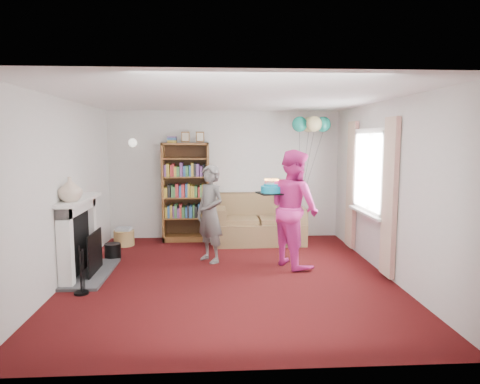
{
  "coord_description": "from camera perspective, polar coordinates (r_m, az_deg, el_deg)",
  "views": [
    {
      "loc": [
        -0.21,
        -5.9,
        1.95
      ],
      "look_at": [
        0.19,
        0.6,
        1.14
      ],
      "focal_mm": 32.0,
      "sensor_mm": 36.0,
      "label": 1
    }
  ],
  "objects": [
    {
      "name": "wall_right",
      "position": [
        6.44,
        19.1,
        0.44
      ],
      "size": [
        0.02,
        5.0,
        2.5
      ],
      "primitive_type": "cube",
      "color": "silver",
      "rests_on": "ground"
    },
    {
      "name": "wall_sconce",
      "position": [
        8.41,
        -14.12,
        6.4
      ],
      "size": [
        0.16,
        0.23,
        0.16
      ],
      "color": "gold",
      "rests_on": "ground"
    },
    {
      "name": "window_bay",
      "position": [
        6.98,
        16.79,
        0.63
      ],
      "size": [
        0.14,
        2.02,
        2.2
      ],
      "color": "white",
      "rests_on": "ground"
    },
    {
      "name": "wall_back",
      "position": [
        8.44,
        -2.05,
        2.32
      ],
      "size": [
        4.5,
        0.02,
        2.5
      ],
      "primitive_type": "cube",
      "color": "silver",
      "rests_on": "ground"
    },
    {
      "name": "wicker_basket",
      "position": [
        8.19,
        -15.2,
        -5.84
      ],
      "size": [
        0.37,
        0.37,
        0.34
      ],
      "rotation": [
        0.0,
        0.0,
        -0.15
      ],
      "color": "#977346",
      "rests_on": "ground"
    },
    {
      "name": "mantel_vase",
      "position": [
        6.1,
        -21.72,
        0.34
      ],
      "size": [
        0.38,
        0.38,
        0.33
      ],
      "primitive_type": "imported",
      "rotation": [
        0.0,
        0.0,
        -0.26
      ],
      "color": "beige",
      "rests_on": "fireplace"
    },
    {
      "name": "ceiling",
      "position": [
        5.93,
        -1.49,
        12.44
      ],
      "size": [
        4.5,
        5.0,
        0.01
      ],
      "primitive_type": "cube",
      "color": "white",
      "rests_on": "wall_back"
    },
    {
      "name": "sofa",
      "position": [
        8.18,
        2.38,
        -4.28
      ],
      "size": [
        1.71,
        0.91,
        0.91
      ],
      "rotation": [
        0.0,
        0.0,
        0.01
      ],
      "color": "brown",
      "rests_on": "ground"
    },
    {
      "name": "person_striped",
      "position": [
        6.8,
        -4.01,
        -2.91
      ],
      "size": [
        0.64,
        0.67,
        1.55
      ],
      "primitive_type": "imported",
      "rotation": [
        0.0,
        0.0,
        -0.9
      ],
      "color": "black",
      "rests_on": "ground"
    },
    {
      "name": "person_magenta",
      "position": [
        6.61,
        7.19,
        -2.15
      ],
      "size": [
        0.98,
        1.07,
        1.79
      ],
      "primitive_type": "imported",
      "rotation": [
        0.0,
        0.0,
        1.99
      ],
      "color": "#D02987",
      "rests_on": "ground"
    },
    {
      "name": "wall_left",
      "position": [
        6.29,
        -22.49,
        0.14
      ],
      "size": [
        0.02,
        5.0,
        2.5
      ],
      "primitive_type": "cube",
      "color": "silver",
      "rests_on": "ground"
    },
    {
      "name": "ground",
      "position": [
        6.22,
        -1.41,
        -11.2
      ],
      "size": [
        5.0,
        5.0,
        0.0
      ],
      "primitive_type": "plane",
      "color": "black",
      "rests_on": "ground"
    },
    {
      "name": "bookcase",
      "position": [
        8.29,
        -7.2,
        -0.09
      ],
      "size": [
        0.89,
        0.42,
        2.09
      ],
      "color": "#472B14",
      "rests_on": "ground"
    },
    {
      "name": "birthday_cake",
      "position": [
        6.47,
        4.22,
        0.35
      ],
      "size": [
        0.39,
        0.39,
        0.22
      ],
      "rotation": [
        0.0,
        0.0,
        0.26
      ],
      "color": "black",
      "rests_on": "ground"
    },
    {
      "name": "fireplace",
      "position": [
        6.54,
        -20.21,
        -6.08
      ],
      "size": [
        0.55,
        1.8,
        1.12
      ],
      "color": "#3F3F42",
      "rests_on": "ground"
    },
    {
      "name": "balloons",
      "position": [
        8.09,
        9.5,
        8.9
      ],
      "size": [
        0.72,
        0.72,
        1.69
      ],
      "color": "#3F3F3F",
      "rests_on": "ground"
    }
  ]
}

